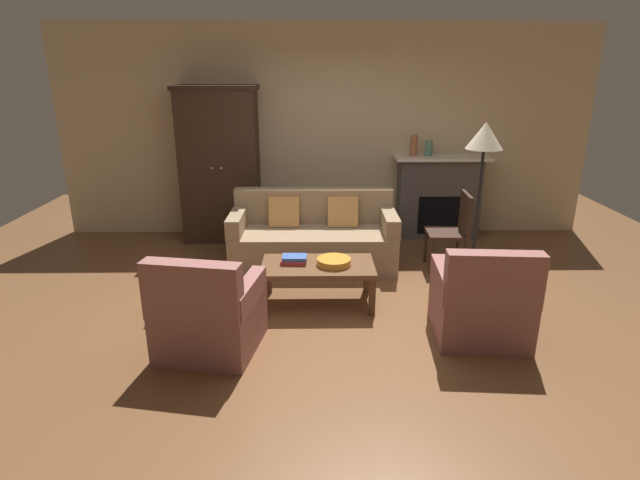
% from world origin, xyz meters
% --- Properties ---
extents(ground_plane, '(9.60, 9.60, 0.00)m').
position_xyz_m(ground_plane, '(0.00, 0.00, 0.00)').
color(ground_plane, brown).
extents(back_wall, '(7.20, 0.10, 2.80)m').
position_xyz_m(back_wall, '(0.00, 2.55, 1.40)').
color(back_wall, beige).
rests_on(back_wall, ground).
extents(fireplace, '(1.26, 0.48, 1.12)m').
position_xyz_m(fireplace, '(1.55, 2.30, 0.57)').
color(fireplace, '#4C4947').
rests_on(fireplace, ground).
extents(armoire, '(1.06, 0.57, 2.03)m').
position_xyz_m(armoire, '(-1.40, 2.22, 1.02)').
color(armoire, '#382319').
rests_on(armoire, ground).
extents(couch, '(1.93, 0.87, 0.86)m').
position_xyz_m(couch, '(-0.17, 1.22, 0.32)').
color(couch, '#937A5B').
rests_on(couch, ground).
extents(coffee_table, '(1.10, 0.60, 0.42)m').
position_xyz_m(coffee_table, '(-0.13, 0.14, 0.37)').
color(coffee_table, brown).
rests_on(coffee_table, ground).
extents(fruit_bowl, '(0.33, 0.33, 0.07)m').
position_xyz_m(fruit_bowl, '(0.03, 0.11, 0.45)').
color(fruit_bowl, orange).
rests_on(fruit_bowl, coffee_table).
extents(book_stack, '(0.26, 0.20, 0.07)m').
position_xyz_m(book_stack, '(-0.36, 0.17, 0.46)').
color(book_stack, '#B73833').
rests_on(book_stack, coffee_table).
extents(mantel_vase_terracotta, '(0.10, 0.10, 0.28)m').
position_xyz_m(mantel_vase_terracotta, '(1.17, 2.28, 1.26)').
color(mantel_vase_terracotta, '#A86042').
rests_on(mantel_vase_terracotta, fireplace).
extents(mantel_vase_jade, '(0.10, 0.10, 0.20)m').
position_xyz_m(mantel_vase_jade, '(1.37, 2.28, 1.22)').
color(mantel_vase_jade, slate).
rests_on(mantel_vase_jade, fireplace).
extents(armchair_near_left, '(0.89, 0.89, 0.88)m').
position_xyz_m(armchair_near_left, '(-1.04, -0.74, 0.32)').
color(armchair_near_left, '#935B56').
rests_on(armchair_near_left, ground).
extents(armchair_near_right, '(0.83, 0.82, 0.88)m').
position_xyz_m(armchair_near_right, '(1.27, -0.56, 0.32)').
color(armchair_near_right, '#935B56').
rests_on(armchair_near_right, ground).
extents(side_chair_wooden, '(0.46, 0.46, 0.90)m').
position_xyz_m(side_chair_wooden, '(1.45, 1.05, 0.51)').
color(side_chair_wooden, '#382319').
rests_on(side_chair_wooden, ground).
extents(floor_lamp, '(0.36, 0.36, 1.74)m').
position_xyz_m(floor_lamp, '(1.51, 0.50, 1.51)').
color(floor_lamp, black).
rests_on(floor_lamp, ground).
extents(dog, '(0.29, 0.56, 0.39)m').
position_xyz_m(dog, '(-1.59, 0.05, 0.25)').
color(dog, beige).
rests_on(dog, ground).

